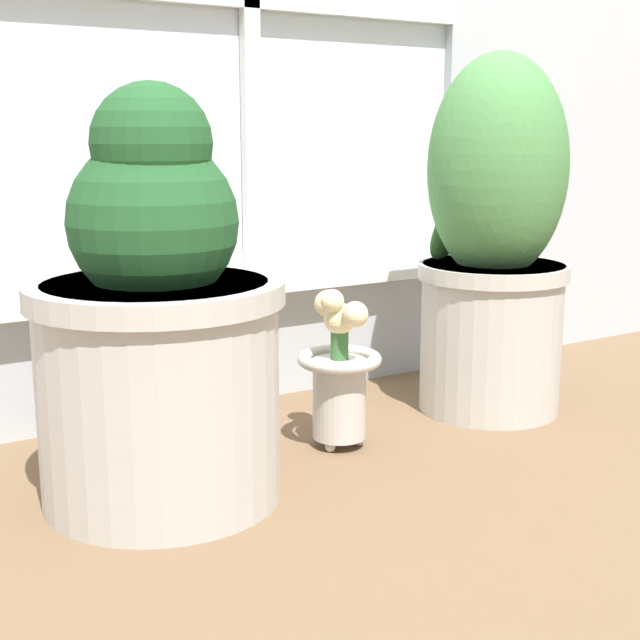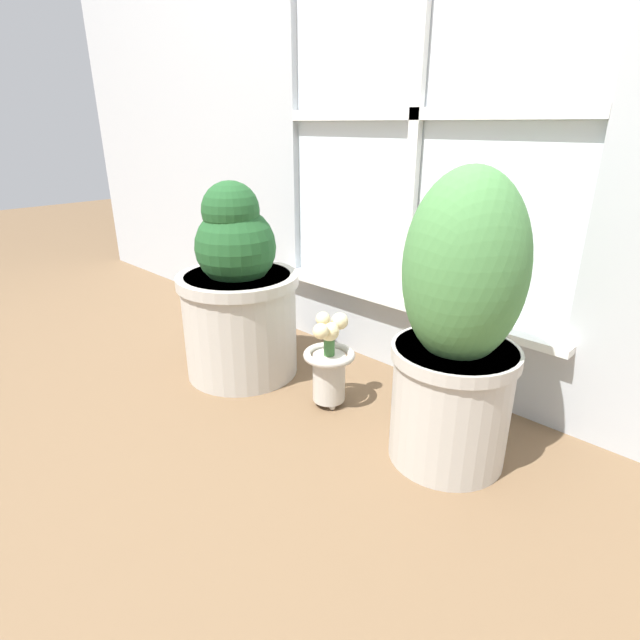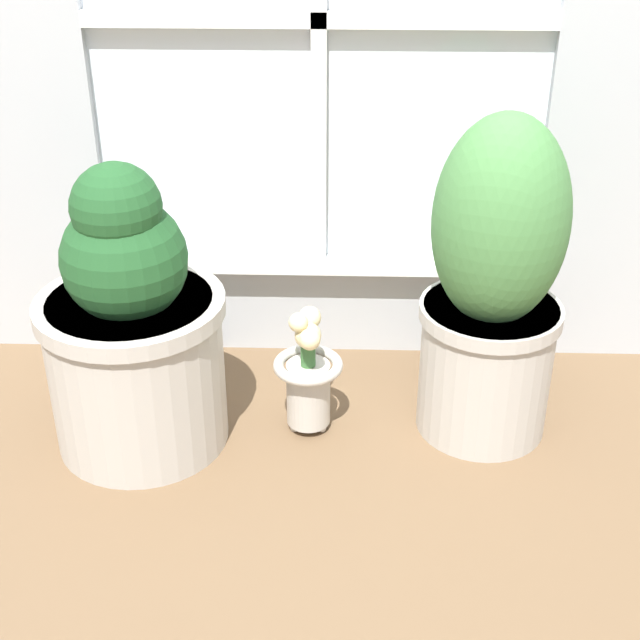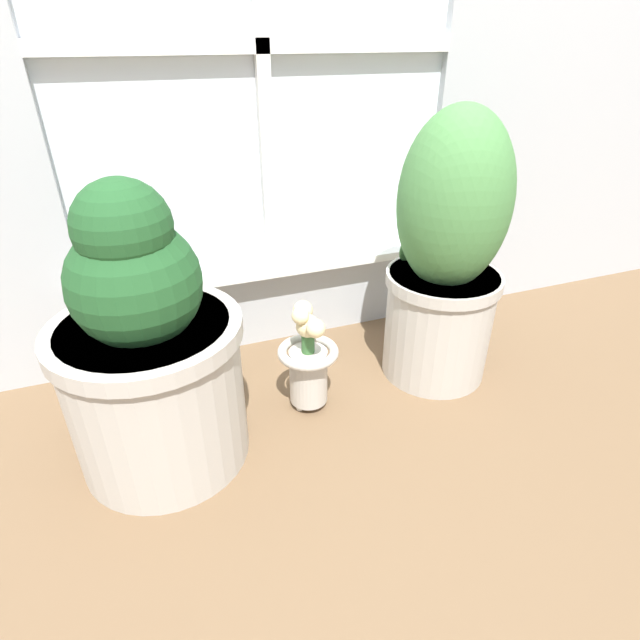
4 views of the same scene
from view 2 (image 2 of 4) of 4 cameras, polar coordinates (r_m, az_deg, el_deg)
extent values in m
plane|color=brown|center=(1.47, -4.02, -12.53)|extent=(10.00, 10.00, 0.00)
cube|color=#B2B7BC|center=(2.70, -16.88, 29.86)|extent=(1.67, 0.05, 2.50)
cube|color=#B2B7BC|center=(1.79, 9.63, -1.39)|extent=(1.07, 0.05, 0.27)
cube|color=white|center=(1.66, 11.53, 22.10)|extent=(1.07, 0.02, 1.16)
cube|color=white|center=(1.64, 10.96, 22.15)|extent=(0.04, 0.02, 1.16)
cube|color=white|center=(1.64, 10.96, 22.15)|extent=(1.07, 0.02, 0.04)
cube|color=white|center=(1.71, 9.01, 1.96)|extent=(1.13, 0.06, 0.02)
cylinder|color=#B7B2A8|center=(1.74, -9.07, -0.48)|extent=(0.38, 0.38, 0.36)
cylinder|color=#B7B2A8|center=(1.68, -9.38, 4.59)|extent=(0.40, 0.40, 0.04)
cylinder|color=#38281E|center=(1.68, -9.41, 5.01)|extent=(0.35, 0.35, 0.01)
sphere|color=#1E4C23|center=(1.66, -9.61, 8.23)|extent=(0.26, 0.26, 0.26)
sphere|color=#1E4C23|center=(1.63, -10.18, 12.23)|extent=(0.18, 0.18, 0.18)
ellipsoid|color=#1E4C23|center=(1.59, -8.84, 7.19)|extent=(0.09, 0.16, 0.16)
cylinder|color=#B7B2A8|center=(1.33, 14.63, -9.21)|extent=(0.30, 0.30, 0.32)
cylinder|color=#B7B2A8|center=(1.26, 15.23, -3.67)|extent=(0.31, 0.31, 0.03)
cylinder|color=#38281E|center=(1.26, 15.28, -3.23)|extent=(0.27, 0.27, 0.01)
ellipsoid|color=#477F42|center=(1.19, 16.22, 5.60)|extent=(0.29, 0.29, 0.46)
ellipsoid|color=#477F42|center=(1.31, 18.47, 2.58)|extent=(0.24, 0.05, 0.26)
sphere|color=#BCB7AD|center=(1.61, 1.92, -8.75)|extent=(0.02, 0.02, 0.02)
sphere|color=#BCB7AD|center=(1.59, -0.29, -9.06)|extent=(0.02, 0.02, 0.02)
sphere|color=#BCB7AD|center=(1.56, 1.41, -9.89)|extent=(0.02, 0.02, 0.02)
cylinder|color=#BCB7AD|center=(1.55, 1.03, -6.55)|extent=(0.10, 0.10, 0.15)
torus|color=#BCB7AD|center=(1.51, 1.05, -4.00)|extent=(0.16, 0.16, 0.02)
cylinder|color=#386633|center=(1.49, 1.06, -2.56)|extent=(0.03, 0.03, 0.08)
sphere|color=beige|center=(1.48, 1.07, -1.31)|extent=(0.06, 0.06, 0.06)
sphere|color=beige|center=(1.50, 2.28, -0.13)|extent=(0.05, 0.05, 0.05)
sphere|color=beige|center=(1.48, 0.34, 0.12)|extent=(0.04, 0.04, 0.04)
sphere|color=beige|center=(1.44, 0.10, -1.30)|extent=(0.05, 0.05, 0.05)
camera|label=1|loc=(1.86, -56.11, 4.74)|focal=50.00mm
camera|label=3|loc=(1.17, -93.22, 21.21)|focal=50.00mm
camera|label=4|loc=(1.27, -49.05, 17.21)|focal=28.00mm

